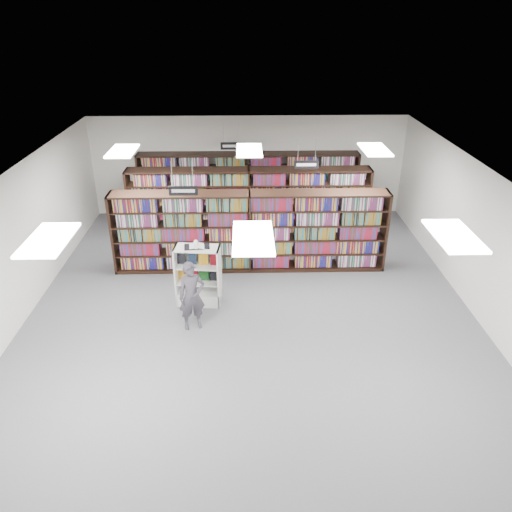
{
  "coord_description": "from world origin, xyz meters",
  "views": [
    {
      "loc": [
        -0.11,
        -9.7,
        6.22
      ],
      "look_at": [
        0.12,
        0.5,
        1.1
      ],
      "focal_mm": 35.0,
      "sensor_mm": 36.0,
      "label": 1
    }
  ],
  "objects_px": {
    "bookshelf_row_near": "(250,232)",
    "open_book": "(196,245)",
    "shopper": "(192,296)",
    "endcap_display": "(199,284)"
  },
  "relations": [
    {
      "from": "endcap_display",
      "to": "shopper",
      "type": "distance_m",
      "value": 1.09
    },
    {
      "from": "bookshelf_row_near",
      "to": "open_book",
      "type": "distance_m",
      "value": 2.09
    },
    {
      "from": "bookshelf_row_near",
      "to": "shopper",
      "type": "xyz_separation_m",
      "value": [
        -1.25,
        -2.7,
        -0.28
      ]
    },
    {
      "from": "endcap_display",
      "to": "bookshelf_row_near",
      "type": "bearing_deg",
      "value": 59.64
    },
    {
      "from": "endcap_display",
      "to": "open_book",
      "type": "xyz_separation_m",
      "value": [
        -0.01,
        -0.01,
        0.98
      ]
    },
    {
      "from": "shopper",
      "to": "endcap_display",
      "type": "bearing_deg",
      "value": 70.07
    },
    {
      "from": "endcap_display",
      "to": "shopper",
      "type": "height_order",
      "value": "shopper"
    },
    {
      "from": "bookshelf_row_near",
      "to": "open_book",
      "type": "xyz_separation_m",
      "value": [
        -1.2,
        -1.66,
        0.41
      ]
    },
    {
      "from": "bookshelf_row_near",
      "to": "open_book",
      "type": "bearing_deg",
      "value": -125.98
    },
    {
      "from": "open_book",
      "to": "shopper",
      "type": "relative_size",
      "value": 0.38
    }
  ]
}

